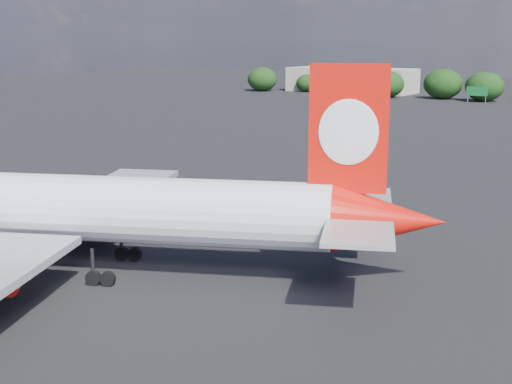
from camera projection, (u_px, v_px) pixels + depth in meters
The scene contains 4 objects.
ground at pixel (353, 173), 97.06m from camera, with size 500.00×500.00×0.00m, color black.
qantas_airliner at pixel (102, 211), 55.19m from camera, with size 47.57×45.86×16.34m.
terminal_building at pixel (351, 80), 238.79m from camera, with size 42.00×16.00×8.00m.
highway_sign at pixel (477, 91), 200.56m from camera, with size 6.00×0.30×4.50m.
Camera 1 is at (41.74, -26.78, 18.15)m, focal length 50.00 mm.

